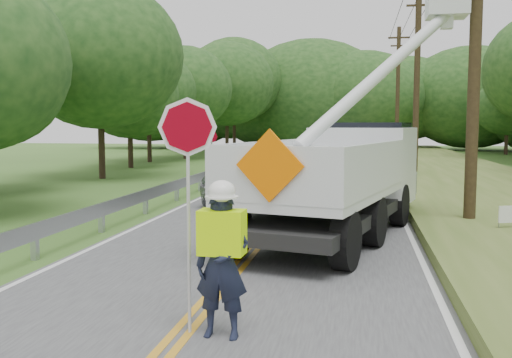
# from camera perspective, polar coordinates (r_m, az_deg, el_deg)

# --- Properties ---
(ground) EXTENTS (140.00, 140.00, 0.00)m
(ground) POSITION_cam_1_polar(r_m,az_deg,el_deg) (7.14, -8.95, -16.70)
(ground) COLOR #3D5D25
(ground) RESTS_ON ground
(road) EXTENTS (7.20, 96.00, 0.03)m
(road) POSITION_cam_1_polar(r_m,az_deg,el_deg) (20.54, 3.96, -2.06)
(road) COLOR #454547
(road) RESTS_ON ground
(guardrail) EXTENTS (0.18, 48.00, 0.77)m
(guardrail) POSITION_cam_1_polar(r_m,az_deg,el_deg) (22.15, -6.16, -0.12)
(guardrail) COLOR #A5A9AD
(guardrail) RESTS_ON ground
(utility_poles) EXTENTS (1.60, 43.30, 10.00)m
(utility_poles) POSITION_cam_1_polar(r_m,az_deg,el_deg) (23.57, 17.32, 11.49)
(utility_poles) COLOR black
(utility_poles) RESTS_ON ground
(tall_grass_verge) EXTENTS (7.00, 96.00, 0.30)m
(tall_grass_verge) POSITION_cam_1_polar(r_m,az_deg,el_deg) (20.98, 23.64, -1.96)
(tall_grass_verge) COLOR #455E22
(tall_grass_verge) RESTS_ON ground
(treeline_left) EXTENTS (10.65, 55.60, 11.28)m
(treeline_left) POSITION_cam_1_polar(r_m,az_deg,el_deg) (41.15, -7.93, 9.72)
(treeline_left) COLOR #332319
(treeline_left) RESTS_ON ground
(treeline_horizon) EXTENTS (57.90, 15.50, 12.73)m
(treeline_horizon) POSITION_cam_1_polar(r_m,az_deg,el_deg) (62.35, 9.79, 7.94)
(treeline_horizon) COLOR #193F17
(treeline_horizon) RESTS_ON ground
(flagger) EXTENTS (1.14, 0.46, 3.00)m
(flagger) POSITION_cam_1_polar(r_m,az_deg,el_deg) (7.21, -3.49, -7.38)
(flagger) COLOR #191E33
(flagger) RESTS_ON road
(bucket_truck) EXTENTS (5.39, 8.21, 7.50)m
(bucket_truck) POSITION_cam_1_polar(r_m,az_deg,el_deg) (14.69, 9.56, 1.46)
(bucket_truck) COLOR black
(bucket_truck) RESTS_ON road
(suv_silver) EXTENTS (2.59, 5.25, 1.43)m
(suv_silver) POSITION_cam_1_polar(r_m,az_deg,el_deg) (20.10, -0.40, -0.12)
(suv_silver) COLOR #A8ABAF
(suv_silver) RESTS_ON road
(suv_darkgrey) EXTENTS (4.03, 6.52, 1.76)m
(suv_darkgrey) POSITION_cam_1_polar(r_m,az_deg,el_deg) (31.77, 3.55, 2.21)
(suv_darkgrey) COLOR #37393F
(suv_darkgrey) RESTS_ON road
(stop_sign_permanent) EXTENTS (0.50, 0.14, 2.40)m
(stop_sign_permanent) POSITION_cam_1_polar(r_m,az_deg,el_deg) (25.43, -4.42, 2.93)
(stop_sign_permanent) COLOR #A5A9AD
(stop_sign_permanent) RESTS_ON ground
(yard_sign) EXTENTS (0.53, 0.24, 0.81)m
(yard_sign) POSITION_cam_1_polar(r_m,az_deg,el_deg) (14.52, 23.86, -3.33)
(yard_sign) COLOR white
(yard_sign) RESTS_ON ground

